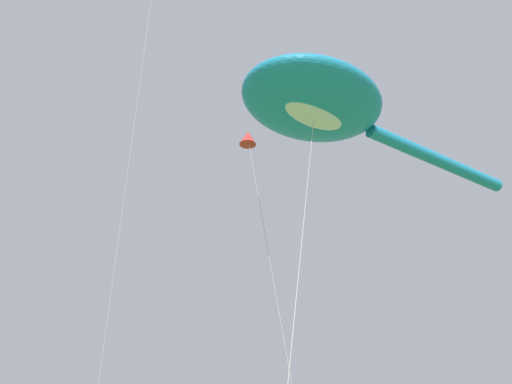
{
  "coord_description": "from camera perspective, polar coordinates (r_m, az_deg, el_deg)",
  "views": [
    {
      "loc": [
        -7.7,
        -0.39,
        1.42
      ],
      "look_at": [
        0.08,
        8.69,
        8.56
      ],
      "focal_mm": 42.54,
      "sensor_mm": 36.0,
      "label": 1
    }
  ],
  "objects": [
    {
      "name": "small_kite_diamond_red",
      "position": [
        23.33,
        -0.73,
        4.89
      ],
      "size": [
        0.85,
        3.52,
        15.46
      ],
      "rotation": [
        0.0,
        0.0,
        -0.36
      ],
      "color": "red",
      "rests_on": "ground"
    },
    {
      "name": "big_show_kite",
      "position": [
        20.28,
        6.1,
        8.11
      ],
      "size": [
        12.68,
        4.53,
        14.81
      ],
      "rotation": [
        0.0,
        0.0,
        3.01
      ],
      "color": "#1E8CBF",
      "rests_on": "ground"
    }
  ]
}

